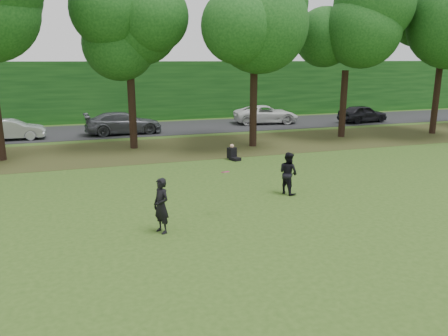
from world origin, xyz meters
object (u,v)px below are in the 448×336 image
object	(u,v)px
frisbee	(225,172)
seated_person	(233,154)
player_left	(161,206)
player_right	(288,173)

from	to	relation	value
frisbee	seated_person	size ratio (longest dim) A/B	0.38
player_left	seated_person	size ratio (longest dim) A/B	2.07
player_left	player_right	size ratio (longest dim) A/B	1.03
seated_person	frisbee	bearing A→B (deg)	-130.23
player_left	player_right	distance (m)	5.96
player_left	frisbee	size ratio (longest dim) A/B	5.41
player_right	frisbee	size ratio (longest dim) A/B	5.26
player_right	frisbee	distance (m)	3.65
player_left	frisbee	xyz separation A→B (m)	(2.29, 0.75, 0.69)
player_left	frisbee	world-z (taller)	player_left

